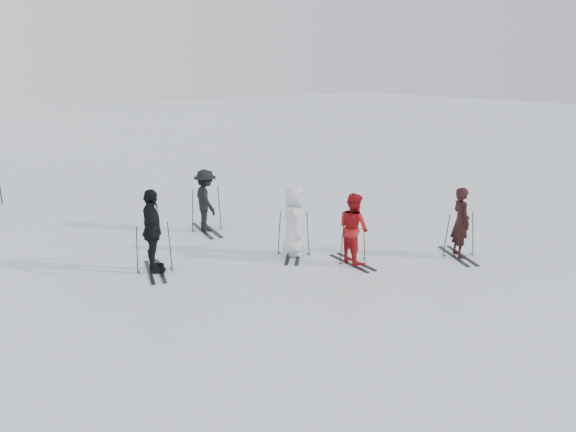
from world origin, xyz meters
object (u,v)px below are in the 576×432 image
Objects in this scene: skier_near_dark at (461,223)px; skier_grey at (294,222)px; skier_uphill_far at (206,201)px; skier_red at (354,229)px; skier_uphill_left at (153,232)px.

skier_near_dark reaches higher than skier_grey.
skier_near_dark is at bearing -134.81° from skier_uphill_far.
skier_uphill_far is (-0.76, 3.25, 0.02)m from skier_grey.
skier_red is 4.85m from skier_uphill_far.
skier_uphill_far reaches higher than skier_near_dark.
skier_near_dark is 7.55m from skier_uphill_left.
skier_uphill_far is (2.61, 2.30, -0.09)m from skier_uphill_left.
skier_uphill_left is at bearing 87.55° from skier_near_dark.
skier_near_dark is at bearing -111.75° from skier_red.
skier_grey is at bearing -156.79° from skier_uphill_far.
skier_grey is 0.89× the size of skier_uphill_left.
skier_red is 4.77m from skier_uphill_left.
skier_red is at bearing -101.65° from skier_uphill_left.
skier_near_dark is at bearing -100.72° from skier_uphill_left.
skier_near_dark is 0.90× the size of skier_uphill_left.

